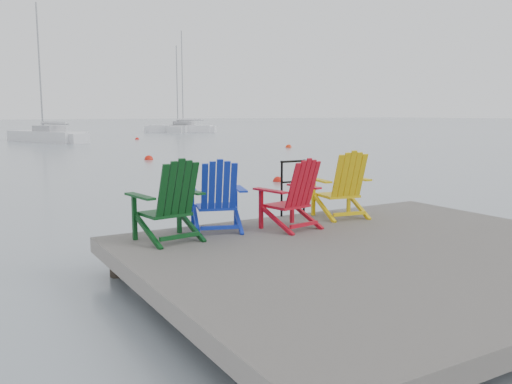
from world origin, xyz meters
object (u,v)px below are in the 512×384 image
sailboat_far (181,129)px  buoy_a (278,181)px  buoy_b (149,160)px  chair_blue (217,196)px  buoy_c (289,148)px  chair_green (170,200)px  chair_red (293,194)px  chair_yellow (342,185)px  handrail (293,182)px  sailboat_near (47,137)px  sailboat_mid (182,129)px  buoy_d (137,139)px

sailboat_far → buoy_a: size_ratio=30.50×
buoy_a → buoy_b: buoy_b is taller
buoy_a → buoy_b: size_ratio=0.79×
chair_blue → buoy_a: (5.91, 7.62, -1.01)m
sailboat_far → buoy_c: 29.54m
chair_green → buoy_c: 27.47m
chair_red → sailboat_far: (19.60, 51.25, -0.65)m
sailboat_far → buoy_a: (-14.69, -43.21, -0.36)m
chair_yellow → chair_red: bearing=-156.0°
chair_green → buoy_b: 18.73m
chair_yellow → chair_blue: bearing=-173.8°
handrail → sailboat_far: size_ratio=0.09×
chair_blue → buoy_c: chair_blue is taller
chair_red → buoy_a: chair_red is taller
sailboat_near → buoy_c: (11.93, -15.07, -0.36)m
chair_blue → sailboat_mid: bearing=86.1°
chair_yellow → sailboat_mid: sailboat_mid is taller
handrail → sailboat_mid: 55.68m
sailboat_mid → buoy_c: bearing=-67.0°
buoy_c → buoy_d: 15.94m
chair_blue → buoy_b: chair_blue is taller
chair_red → chair_yellow: (1.16, 0.31, 0.02)m
chair_yellow → sailboat_near: (1.65, 36.87, -0.67)m
sailboat_mid → buoy_a: sailboat_mid is taller
chair_red → buoy_d: (9.88, 37.30, -1.01)m
handrail → buoy_a: 8.41m
chair_green → buoy_a: bearing=41.8°
buoy_d → sailboat_far: bearing=55.1°
handrail → chair_red: bearing=-124.4°
chair_blue → chair_yellow: chair_yellow is taller
sailboat_far → buoy_d: (-9.72, -13.95, -0.36)m
handrail → buoy_c: (14.13, 21.23, -1.04)m
sailboat_near → buoy_d: size_ratio=31.45×
buoy_b → buoy_c: (10.63, 4.17, 0.00)m
sailboat_near → chair_red: bearing=-118.2°
sailboat_near → buoy_c: bearing=-75.5°
chair_yellow → sailboat_far: (18.44, 50.94, -0.67)m
buoy_a → buoy_d: buoy_d is taller
chair_blue → sailboat_near: bearing=102.4°
buoy_b → chair_yellow: bearing=-99.5°
chair_blue → chair_red: chair_blue is taller
handrail → chair_yellow: size_ratio=0.86×
chair_yellow → buoy_b: size_ratio=2.56×
handrail → buoy_c: bearing=56.3°
handrail → sailboat_near: sailboat_near is taller
chair_yellow → sailboat_mid: size_ratio=0.09×
chair_red → sailboat_mid: size_ratio=0.08×
sailboat_mid → buoy_b: bearing=-81.6°
chair_yellow → sailboat_near: bearing=96.3°
chair_green → buoy_d: bearing=64.8°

